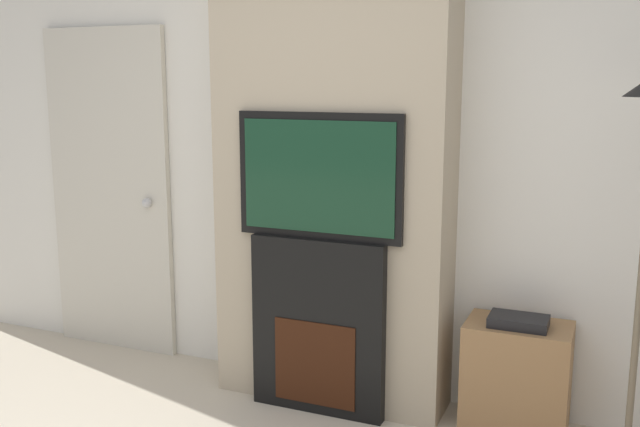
% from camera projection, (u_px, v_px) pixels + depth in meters
% --- Properties ---
extents(wall_back, '(6.00, 0.06, 2.70)m').
position_uv_depth(wall_back, '(347.00, 146.00, 3.84)').
color(wall_back, silver).
rests_on(wall_back, ground_plane).
extents(chimney_breast, '(1.23, 0.34, 2.70)m').
position_uv_depth(chimney_breast, '(333.00, 149.00, 3.66)').
color(chimney_breast, tan).
rests_on(chimney_breast, ground_plane).
extents(fireplace, '(0.71, 0.15, 0.92)m').
position_uv_depth(fireplace, '(320.00, 326.00, 3.66)').
color(fireplace, black).
rests_on(fireplace, ground_plane).
extents(television, '(0.87, 0.07, 0.63)m').
position_uv_depth(television, '(320.00, 176.00, 3.52)').
color(television, black).
rests_on(television, fireplace).
extents(media_stand, '(0.50, 0.32, 0.60)m').
position_uv_depth(media_stand, '(516.00, 376.00, 3.47)').
color(media_stand, '#997047').
rests_on(media_stand, ground_plane).
extents(entry_door, '(0.88, 0.09, 2.01)m').
position_uv_depth(entry_door, '(110.00, 192.00, 4.46)').
color(entry_door, beige).
rests_on(entry_door, ground_plane).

